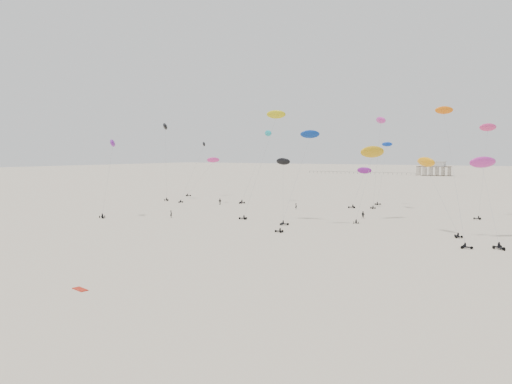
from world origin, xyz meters
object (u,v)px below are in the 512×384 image
Objects in this scene: pavilion_main at (434,169)px; rig_4 at (110,162)px; spectator_0 at (171,218)px; rig_0 at (260,153)px.

pavilion_main is 269.72m from rig_4.
rig_4 is 20.03m from spectator_0.
pavilion_main is at bearing -49.75° from spectator_0.
rig_4 is 9.23× the size of spectator_0.
rig_0 is 1.24× the size of rig_4.
rig_4 reaches higher than pavilion_main.
spectator_0 is at bearing 148.27° from rig_4.
rig_4 reaches higher than spectator_0.
rig_0 is at bearing -46.34° from spectator_0.
spectator_0 is (0.43, -44.38, -15.32)m from rig_0.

